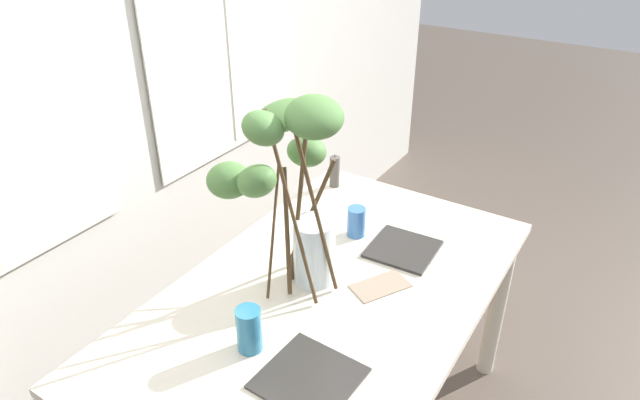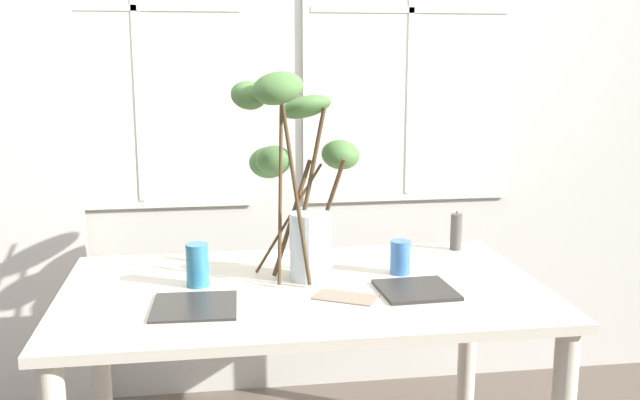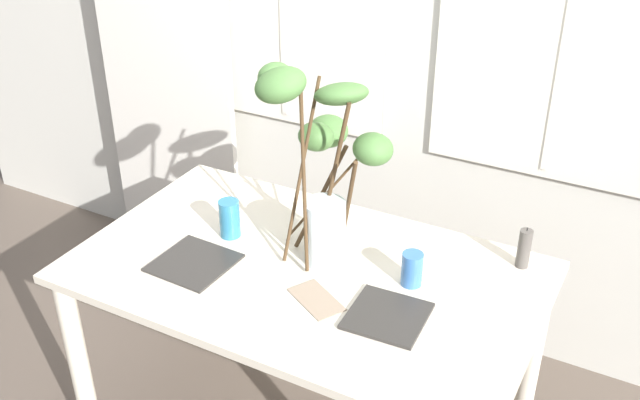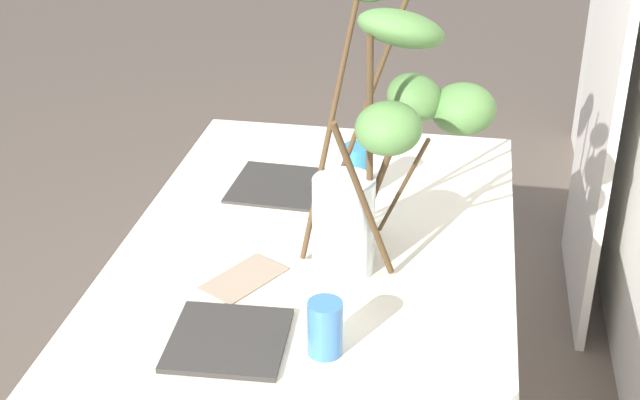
% 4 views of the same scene
% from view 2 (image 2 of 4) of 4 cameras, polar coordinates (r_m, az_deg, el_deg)
% --- Properties ---
extents(back_wall_with_windows, '(5.38, 0.14, 2.62)m').
position_cam_2_polar(back_wall_with_windows, '(3.25, -3.45, 7.76)').
color(back_wall_with_windows, beige).
rests_on(back_wall_with_windows, ground).
extents(dining_table, '(1.57, 0.94, 0.77)m').
position_cam_2_polar(dining_table, '(2.48, -1.28, -9.22)').
color(dining_table, beige).
rests_on(dining_table, ground).
extents(vase_with_branches, '(0.49, 0.54, 0.72)m').
position_cam_2_polar(vase_with_branches, '(2.48, -1.93, 2.37)').
color(vase_with_branches, silver).
rests_on(vase_with_branches, dining_table).
extents(drinking_glass_blue_left, '(0.07, 0.07, 0.14)m').
position_cam_2_polar(drinking_glass_blue_left, '(2.45, -9.48, -5.00)').
color(drinking_glass_blue_left, teal).
rests_on(drinking_glass_blue_left, dining_table).
extents(drinking_glass_blue_right, '(0.07, 0.07, 0.12)m').
position_cam_2_polar(drinking_glass_blue_right, '(2.57, 6.23, -4.43)').
color(drinking_glass_blue_right, '#386BAD').
rests_on(drinking_glass_blue_right, dining_table).
extents(plate_square_left, '(0.26, 0.26, 0.01)m').
position_cam_2_polar(plate_square_left, '(2.27, -9.70, -8.12)').
color(plate_square_left, '#2D2B28').
rests_on(plate_square_left, dining_table).
extents(plate_square_right, '(0.25, 0.25, 0.01)m').
position_cam_2_polar(plate_square_right, '(2.40, 7.45, -6.92)').
color(plate_square_right, '#2D2B28').
rests_on(plate_square_right, dining_table).
extents(napkin_folded, '(0.22, 0.19, 0.00)m').
position_cam_2_polar(napkin_folded, '(2.33, 2.01, -7.54)').
color(napkin_folded, gray).
rests_on(napkin_folded, dining_table).
extents(pillar_candle, '(0.04, 0.04, 0.15)m').
position_cam_2_polar(pillar_candle, '(2.90, 10.50, -2.44)').
color(pillar_candle, '#514C47').
rests_on(pillar_candle, dining_table).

